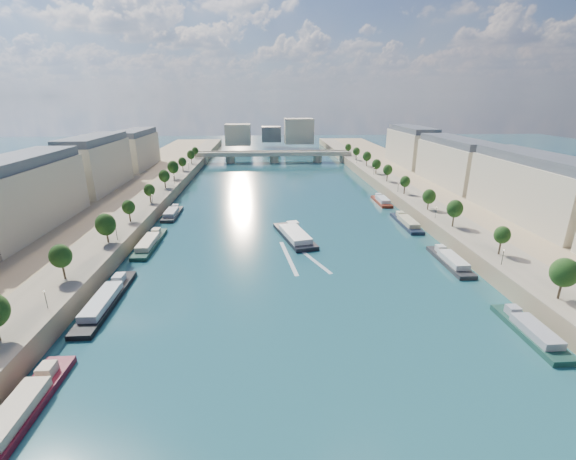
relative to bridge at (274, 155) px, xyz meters
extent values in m
plane|color=#0D2F3C|center=(0.00, -142.26, -5.08)|extent=(700.00, 700.00, 0.00)
cube|color=#9E8460|center=(-72.00, -142.26, -2.58)|extent=(44.00, 520.00, 5.00)
cube|color=#9E8460|center=(72.00, -142.26, -2.58)|extent=(44.00, 520.00, 5.00)
cube|color=gray|center=(-57.00, -142.26, -0.03)|extent=(14.00, 520.00, 0.10)
cube|color=gray|center=(57.00, -142.26, -0.03)|extent=(14.00, 520.00, 0.10)
cylinder|color=#382B1E|center=(-55.00, -200.26, 1.83)|extent=(0.50, 0.50, 3.82)
ellipsoid|color=#113412|center=(-55.00, -200.26, 5.42)|extent=(4.80, 4.80, 5.52)
cylinder|color=#382B1E|center=(-55.00, -176.26, 1.83)|extent=(0.50, 0.50, 3.82)
ellipsoid|color=#113412|center=(-55.00, -176.26, 5.42)|extent=(4.80, 4.80, 5.52)
cylinder|color=#382B1E|center=(-55.00, -152.26, 1.83)|extent=(0.50, 0.50, 3.82)
ellipsoid|color=#113412|center=(-55.00, -152.26, 5.42)|extent=(4.80, 4.80, 5.52)
cylinder|color=#382B1E|center=(-55.00, -128.26, 1.83)|extent=(0.50, 0.50, 3.82)
ellipsoid|color=#113412|center=(-55.00, -128.26, 5.42)|extent=(4.80, 4.80, 5.52)
cylinder|color=#382B1E|center=(-55.00, -104.26, 1.83)|extent=(0.50, 0.50, 3.82)
ellipsoid|color=#113412|center=(-55.00, -104.26, 5.42)|extent=(4.80, 4.80, 5.52)
cylinder|color=#382B1E|center=(-55.00, -80.26, 1.83)|extent=(0.50, 0.50, 3.82)
ellipsoid|color=#113412|center=(-55.00, -80.26, 5.42)|extent=(4.80, 4.80, 5.52)
cylinder|color=#382B1E|center=(-55.00, -56.26, 1.83)|extent=(0.50, 0.50, 3.82)
ellipsoid|color=#113412|center=(-55.00, -56.26, 5.42)|extent=(4.80, 4.80, 5.52)
cylinder|color=#382B1E|center=(-55.00, -32.26, 1.83)|extent=(0.50, 0.50, 3.82)
ellipsoid|color=#113412|center=(-55.00, -32.26, 5.42)|extent=(4.80, 4.80, 5.52)
cylinder|color=#382B1E|center=(-55.00, -8.26, 1.83)|extent=(0.50, 0.50, 3.82)
ellipsoid|color=#113412|center=(-55.00, -8.26, 5.42)|extent=(4.80, 4.80, 5.52)
cylinder|color=#382B1E|center=(55.00, -216.26, 1.83)|extent=(0.50, 0.50, 3.82)
ellipsoid|color=#113412|center=(55.00, -216.26, 5.42)|extent=(4.80, 4.80, 5.52)
cylinder|color=#382B1E|center=(55.00, -192.26, 1.83)|extent=(0.50, 0.50, 3.82)
ellipsoid|color=#113412|center=(55.00, -192.26, 5.42)|extent=(4.80, 4.80, 5.52)
cylinder|color=#382B1E|center=(55.00, -168.26, 1.83)|extent=(0.50, 0.50, 3.82)
ellipsoid|color=#113412|center=(55.00, -168.26, 5.42)|extent=(4.80, 4.80, 5.52)
cylinder|color=#382B1E|center=(55.00, -144.26, 1.83)|extent=(0.50, 0.50, 3.82)
ellipsoid|color=#113412|center=(55.00, -144.26, 5.42)|extent=(4.80, 4.80, 5.52)
cylinder|color=#382B1E|center=(55.00, -120.26, 1.83)|extent=(0.50, 0.50, 3.82)
ellipsoid|color=#113412|center=(55.00, -120.26, 5.42)|extent=(4.80, 4.80, 5.52)
cylinder|color=#382B1E|center=(55.00, -96.26, 1.83)|extent=(0.50, 0.50, 3.82)
ellipsoid|color=#113412|center=(55.00, -96.26, 5.42)|extent=(4.80, 4.80, 5.52)
cylinder|color=#382B1E|center=(55.00, -72.26, 1.83)|extent=(0.50, 0.50, 3.82)
ellipsoid|color=#113412|center=(55.00, -72.26, 5.42)|extent=(4.80, 4.80, 5.52)
cylinder|color=#382B1E|center=(55.00, -48.26, 1.83)|extent=(0.50, 0.50, 3.82)
ellipsoid|color=#113412|center=(55.00, -48.26, 5.42)|extent=(4.80, 4.80, 5.52)
cylinder|color=#382B1E|center=(55.00, -24.26, 1.83)|extent=(0.50, 0.50, 3.82)
ellipsoid|color=#113412|center=(55.00, -24.26, 5.42)|extent=(4.80, 4.80, 5.52)
cylinder|color=#382B1E|center=(55.00, -0.26, 1.83)|extent=(0.50, 0.50, 3.82)
ellipsoid|color=#113412|center=(55.00, -0.26, 5.42)|extent=(4.80, 4.80, 5.52)
cylinder|color=black|center=(-52.50, -212.26, 1.92)|extent=(0.14, 0.14, 4.00)
sphere|color=#FFE5B2|center=(-52.50, -212.26, 4.02)|extent=(0.36, 0.36, 0.36)
cylinder|color=black|center=(-52.50, -172.26, 1.92)|extent=(0.14, 0.14, 4.00)
sphere|color=#FFE5B2|center=(-52.50, -172.26, 4.02)|extent=(0.36, 0.36, 0.36)
cylinder|color=black|center=(-52.50, -132.26, 1.92)|extent=(0.14, 0.14, 4.00)
sphere|color=#FFE5B2|center=(-52.50, -132.26, 4.02)|extent=(0.36, 0.36, 0.36)
cylinder|color=black|center=(-52.50, -92.26, 1.92)|extent=(0.14, 0.14, 4.00)
sphere|color=#FFE5B2|center=(-52.50, -92.26, 4.02)|extent=(0.36, 0.36, 0.36)
cylinder|color=black|center=(-52.50, -52.26, 1.92)|extent=(0.14, 0.14, 4.00)
sphere|color=#FFE5B2|center=(-52.50, -52.26, 4.02)|extent=(0.36, 0.36, 0.36)
cylinder|color=black|center=(52.50, -197.26, 1.92)|extent=(0.14, 0.14, 4.00)
sphere|color=#FFE5B2|center=(52.50, -197.26, 4.02)|extent=(0.36, 0.36, 0.36)
cylinder|color=black|center=(52.50, -157.26, 1.92)|extent=(0.14, 0.14, 4.00)
sphere|color=#FFE5B2|center=(52.50, -157.26, 4.02)|extent=(0.36, 0.36, 0.36)
cylinder|color=black|center=(52.50, -117.26, 1.92)|extent=(0.14, 0.14, 4.00)
sphere|color=#FFE5B2|center=(52.50, -117.26, 4.02)|extent=(0.36, 0.36, 0.36)
cylinder|color=black|center=(52.50, -77.26, 1.92)|extent=(0.14, 0.14, 4.00)
sphere|color=#FFE5B2|center=(52.50, -77.26, 4.02)|extent=(0.36, 0.36, 0.36)
cylinder|color=black|center=(52.50, -37.26, 1.92)|extent=(0.14, 0.14, 4.00)
sphere|color=#FFE5B2|center=(52.50, -37.26, 4.02)|extent=(0.36, 0.36, 0.36)
cube|color=beige|center=(-85.00, -159.26, 9.92)|extent=(16.00, 52.00, 20.00)
cube|color=#474C54|center=(-85.00, -159.26, 21.52)|extent=(14.72, 50.44, 3.20)
cube|color=beige|center=(-85.00, -101.26, 9.92)|extent=(16.00, 52.00, 20.00)
cube|color=#474C54|center=(-85.00, -101.26, 21.52)|extent=(14.72, 50.44, 3.20)
cube|color=beige|center=(-85.00, -43.26, 9.92)|extent=(16.00, 52.00, 20.00)
cube|color=#474C54|center=(-85.00, -43.26, 21.52)|extent=(14.72, 50.44, 3.20)
cube|color=beige|center=(85.00, -159.26, 9.92)|extent=(16.00, 52.00, 20.00)
cube|color=#474C54|center=(85.00, -159.26, 21.52)|extent=(14.72, 50.44, 3.20)
cube|color=beige|center=(85.00, -101.26, 9.92)|extent=(16.00, 52.00, 20.00)
cube|color=#474C54|center=(85.00, -101.26, 21.52)|extent=(14.72, 50.44, 3.20)
cube|color=beige|center=(85.00, -43.26, 9.92)|extent=(16.00, 52.00, 20.00)
cube|color=#474C54|center=(85.00, -43.26, 21.52)|extent=(14.72, 50.44, 3.20)
cube|color=beige|center=(-30.00, 67.74, 8.92)|extent=(22.00, 18.00, 18.00)
cube|color=beige|center=(25.00, 77.74, 10.92)|extent=(26.00, 20.00, 22.00)
cube|color=#474C54|center=(0.00, 92.74, 6.92)|extent=(18.00, 16.00, 14.00)
cube|color=#C1B79E|center=(0.00, 0.00, 1.12)|extent=(112.00, 11.00, 2.20)
cube|color=#C1B79E|center=(0.00, -5.00, 2.62)|extent=(112.00, 0.80, 0.90)
cube|color=#C1B79E|center=(0.00, 5.00, 2.62)|extent=(112.00, 0.80, 0.90)
cylinder|color=#C1B79E|center=(-32.00, 0.00, -2.58)|extent=(6.40, 6.40, 5.00)
cylinder|color=#C1B79E|center=(0.00, 0.00, -2.58)|extent=(6.40, 6.40, 5.00)
cylinder|color=#C1B79E|center=(32.00, 0.00, -2.58)|extent=(6.40, 6.40, 5.00)
cube|color=#C1B79E|center=(-52.00, 0.00, -2.58)|extent=(6.00, 12.00, 5.00)
cube|color=#C1B79E|center=(52.00, 0.00, -2.58)|extent=(6.00, 12.00, 5.00)
cube|color=black|center=(2.11, -160.22, -4.72)|extent=(13.91, 28.04, 1.93)
cube|color=white|center=(2.11, -162.38, -2.89)|extent=(10.32, 18.54, 1.73)
cube|color=white|center=(2.11, -152.13, -2.86)|extent=(4.51, 4.06, 1.80)
cube|color=silver|center=(-1.09, -177.22, -5.06)|extent=(4.26, 25.96, 0.04)
cube|color=silver|center=(5.31, -177.22, -5.06)|extent=(10.34, 24.74, 0.04)
cube|color=maroon|center=(-45.50, -234.79, -4.78)|extent=(5.00, 24.05, 1.80)
cube|color=beige|center=(-45.50, -236.71, -3.08)|extent=(4.10, 13.23, 1.60)
cube|color=beige|center=(-45.50, -227.57, -2.98)|extent=(2.50, 2.89, 1.80)
cube|color=black|center=(-45.50, -201.62, -4.78)|extent=(5.00, 29.86, 1.80)
cube|color=silver|center=(-45.50, -204.01, -3.08)|extent=(4.10, 16.42, 1.60)
cube|color=silver|center=(-45.50, -192.66, -2.98)|extent=(2.50, 3.58, 1.80)
cube|color=#1A4133|center=(-45.50, -164.30, -4.78)|extent=(5.00, 26.76, 1.80)
cube|color=beige|center=(-45.50, -166.44, -3.08)|extent=(4.10, 14.72, 1.60)
cube|color=beige|center=(-45.50, -156.28, -2.98)|extent=(2.50, 3.21, 1.80)
cube|color=#272729|center=(-45.50, -131.20, -4.78)|extent=(5.00, 20.28, 1.80)
cube|color=#9A99A1|center=(-45.50, -132.82, -3.08)|extent=(4.10, 11.15, 1.60)
cube|color=#9A99A1|center=(-45.50, -125.11, -2.98)|extent=(2.50, 2.43, 1.80)
cube|color=#1A4238|center=(45.50, -220.11, -4.78)|extent=(5.00, 20.16, 1.80)
cube|color=#9899A1|center=(45.50, -221.72, -3.08)|extent=(4.10, 11.09, 1.60)
cube|color=#9899A1|center=(45.50, -214.06, -2.98)|extent=(2.50, 2.42, 1.80)
cube|color=#292A2C|center=(45.50, -184.64, -4.78)|extent=(5.00, 21.93, 1.80)
cube|color=silver|center=(45.50, -186.39, -3.08)|extent=(4.10, 12.06, 1.60)
cube|color=silver|center=(45.50, -178.06, -2.98)|extent=(2.50, 2.63, 1.80)
cube|color=#161F31|center=(45.50, -148.73, -4.78)|extent=(5.00, 23.97, 1.80)
cube|color=#C1B891|center=(45.50, -150.65, -3.08)|extent=(4.10, 13.19, 1.60)
cube|color=#C1B891|center=(45.50, -141.54, -2.98)|extent=(2.50, 2.88, 1.80)
cube|color=maroon|center=(45.50, -116.98, -4.78)|extent=(5.00, 18.86, 1.80)
cube|color=silver|center=(45.50, -118.49, -3.08)|extent=(4.10, 10.38, 1.60)
cube|color=silver|center=(45.50, -111.32, -2.98)|extent=(2.50, 2.26, 1.80)
camera|label=1|loc=(-7.99, -283.99, 40.94)|focal=24.00mm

